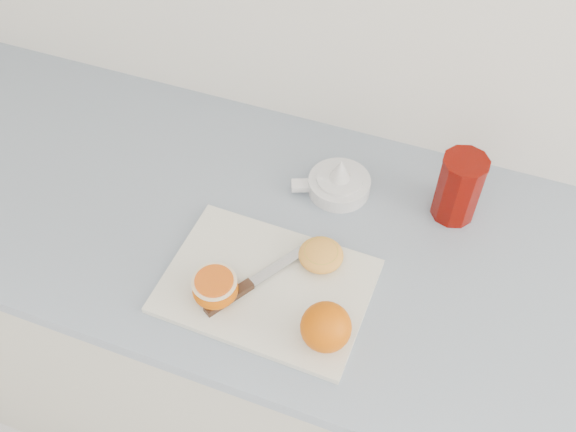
% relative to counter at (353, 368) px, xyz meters
% --- Properties ---
extents(counter, '(2.48, 0.64, 0.89)m').
position_rel_counter_xyz_m(counter, '(0.00, 0.00, 0.00)').
color(counter, beige).
rests_on(counter, ground).
extents(cutting_board, '(0.35, 0.25, 0.01)m').
position_rel_counter_xyz_m(cutting_board, '(-0.15, -0.13, 0.45)').
color(cutting_board, silver).
rests_on(cutting_board, counter).
extents(whole_orange, '(0.08, 0.08, 0.08)m').
position_rel_counter_xyz_m(whole_orange, '(-0.02, -0.20, 0.50)').
color(whole_orange, '#F76800').
rests_on(whole_orange, cutting_board).
extents(half_orange, '(0.08, 0.08, 0.05)m').
position_rel_counter_xyz_m(half_orange, '(-0.22, -0.18, 0.48)').
color(half_orange, '#F76800').
rests_on(half_orange, cutting_board).
extents(squeezed_shell, '(0.08, 0.08, 0.03)m').
position_rel_counter_xyz_m(squeezed_shell, '(-0.08, -0.05, 0.47)').
color(squeezed_shell, gold).
rests_on(squeezed_shell, cutting_board).
extents(paring_knife, '(0.12, 0.19, 0.01)m').
position_rel_counter_xyz_m(paring_knife, '(-0.19, -0.17, 0.46)').
color(paring_knife, '#402317').
rests_on(paring_knife, cutting_board).
extents(citrus_juicer, '(0.15, 0.12, 0.08)m').
position_rel_counter_xyz_m(citrus_juicer, '(-0.10, 0.13, 0.47)').
color(citrus_juicer, white).
rests_on(citrus_juicer, counter).
extents(red_tumbler, '(0.08, 0.08, 0.14)m').
position_rel_counter_xyz_m(red_tumbler, '(0.11, 0.15, 0.51)').
color(red_tumbler, '#6A0600').
rests_on(red_tumbler, counter).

